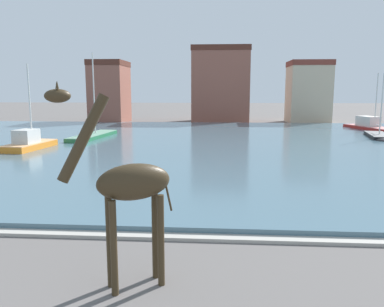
# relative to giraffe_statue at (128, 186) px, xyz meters

# --- Properties ---
(harbor_water) EXTENTS (90.18, 43.54, 0.30)m
(harbor_water) POSITION_rel_giraffe_statue_xyz_m (1.90, 25.27, -2.46)
(harbor_water) COLOR #476675
(harbor_water) RESTS_ON ground
(quay_edge_coping) EXTENTS (90.18, 0.50, 0.12)m
(quay_edge_coping) POSITION_rel_giraffe_statue_xyz_m (1.90, 3.25, -2.55)
(quay_edge_coping) COLOR #ADA89E
(quay_edge_coping) RESTS_ON ground
(giraffe_statue) EXTENTS (2.75, 1.78, 5.12)m
(giraffe_statue) POSITION_rel_giraffe_statue_xyz_m (0.00, 0.00, 0.00)
(giraffe_statue) COLOR #382B19
(giraffe_statue) RESTS_ON ground
(sailboat_green) EXTENTS (2.70, 9.57, 8.51)m
(sailboat_green) POSITION_rel_giraffe_statue_xyz_m (-10.13, 28.62, -2.24)
(sailboat_green) COLOR #236B42
(sailboat_green) RESTS_ON ground
(sailboat_red) EXTENTS (4.61, 9.19, 6.89)m
(sailboat_red) POSITION_rel_giraffe_statue_xyz_m (20.36, 37.79, -2.04)
(sailboat_red) COLOR red
(sailboat_red) RESTS_ON ground
(sailboat_black) EXTENTS (3.00, 6.90, 6.54)m
(sailboat_black) POSITION_rel_giraffe_statue_xyz_m (17.91, 29.83, -2.27)
(sailboat_black) COLOR black
(sailboat_black) RESTS_ON ground
(sailboat_orange) EXTENTS (2.53, 6.00, 6.97)m
(sailboat_orange) POSITION_rel_giraffe_statue_xyz_m (-12.85, 20.69, -2.00)
(sailboat_orange) COLOR orange
(sailboat_orange) RESTS_ON ground
(townhouse_corner_house) EXTENTS (5.13, 6.98, 9.31)m
(townhouse_corner_house) POSITION_rel_giraffe_statue_xyz_m (-14.65, 49.54, 2.06)
(townhouse_corner_house) COLOR #8E5142
(townhouse_corner_house) RESTS_ON ground
(townhouse_narrow_midrow) EXTENTS (8.93, 6.31, 11.57)m
(townhouse_narrow_midrow) POSITION_rel_giraffe_statue_xyz_m (2.26, 52.26, 3.19)
(townhouse_narrow_midrow) COLOR #8E5142
(townhouse_narrow_midrow) RESTS_ON ground
(townhouse_wide_warehouse) EXTENTS (6.09, 6.15, 9.31)m
(townhouse_wide_warehouse) POSITION_rel_giraffe_statue_xyz_m (15.65, 51.61, 2.05)
(townhouse_wide_warehouse) COLOR #C6B293
(townhouse_wide_warehouse) RESTS_ON ground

